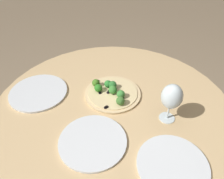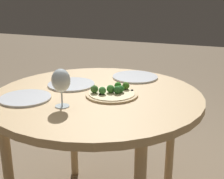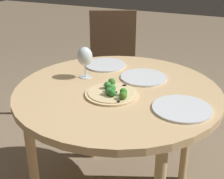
{
  "view_description": "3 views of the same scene",
  "coord_description": "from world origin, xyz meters",
  "px_view_note": "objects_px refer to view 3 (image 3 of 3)",
  "views": [
    {
      "loc": [
        -0.69,
        0.01,
        1.44
      ],
      "look_at": [
        0.08,
        0.0,
        0.78
      ],
      "focal_mm": 35.0,
      "sensor_mm": 36.0,
      "label": 1
    },
    {
      "loc": [
        0.62,
        -1.38,
        1.26
      ],
      "look_at": [
        0.08,
        0.0,
        0.78
      ],
      "focal_mm": 50.0,
      "sensor_mm": 36.0,
      "label": 2
    },
    {
      "loc": [
        1.36,
        0.56,
        1.42
      ],
      "look_at": [
        0.08,
        0.0,
        0.78
      ],
      "focal_mm": 50.0,
      "sensor_mm": 36.0,
      "label": 3
    }
  ],
  "objects_px": {
    "plate_side": "(182,108)",
    "plate_near": "(144,77)",
    "pizza": "(113,92)",
    "plate_far": "(105,65)",
    "chair": "(113,68)",
    "wine_glass": "(85,57)"
  },
  "relations": [
    {
      "from": "wine_glass",
      "to": "plate_far",
      "type": "height_order",
      "value": "wine_glass"
    },
    {
      "from": "wine_glass",
      "to": "plate_side",
      "type": "distance_m",
      "value": 0.61
    },
    {
      "from": "chair",
      "to": "plate_near",
      "type": "height_order",
      "value": "chair"
    },
    {
      "from": "plate_near",
      "to": "wine_glass",
      "type": "bearing_deg",
      "value": -68.85
    },
    {
      "from": "chair",
      "to": "plate_far",
      "type": "bearing_deg",
      "value": -95.85
    },
    {
      "from": "plate_near",
      "to": "plate_side",
      "type": "xyz_separation_m",
      "value": [
        0.28,
        0.28,
        0.0
      ]
    },
    {
      "from": "pizza",
      "to": "plate_near",
      "type": "xyz_separation_m",
      "value": [
        -0.27,
        0.07,
        -0.01
      ]
    },
    {
      "from": "wine_glass",
      "to": "plate_far",
      "type": "distance_m",
      "value": 0.25
    },
    {
      "from": "plate_far",
      "to": "plate_side",
      "type": "relative_size",
      "value": 0.92
    },
    {
      "from": "plate_near",
      "to": "plate_side",
      "type": "relative_size",
      "value": 0.96
    },
    {
      "from": "plate_side",
      "to": "plate_near",
      "type": "bearing_deg",
      "value": -135.96
    },
    {
      "from": "plate_side",
      "to": "pizza",
      "type": "bearing_deg",
      "value": -92.23
    },
    {
      "from": "chair",
      "to": "plate_side",
      "type": "height_order",
      "value": "chair"
    },
    {
      "from": "wine_glass",
      "to": "plate_near",
      "type": "distance_m",
      "value": 0.35
    },
    {
      "from": "plate_far",
      "to": "chair",
      "type": "bearing_deg",
      "value": -161.3
    },
    {
      "from": "pizza",
      "to": "plate_side",
      "type": "relative_size",
      "value": 0.97
    },
    {
      "from": "chair",
      "to": "pizza",
      "type": "relative_size",
      "value": 3.64
    },
    {
      "from": "pizza",
      "to": "wine_glass",
      "type": "xyz_separation_m",
      "value": [
        -0.15,
        -0.23,
        0.11
      ]
    },
    {
      "from": "chair",
      "to": "pizza",
      "type": "height_order",
      "value": "chair"
    },
    {
      "from": "plate_near",
      "to": "plate_side",
      "type": "height_order",
      "value": "same"
    },
    {
      "from": "chair",
      "to": "wine_glass",
      "type": "relative_size",
      "value": 5.42
    },
    {
      "from": "chair",
      "to": "plate_far",
      "type": "relative_size",
      "value": 3.85
    }
  ]
}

